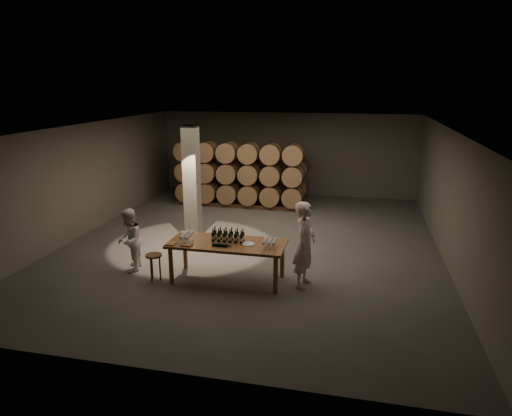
% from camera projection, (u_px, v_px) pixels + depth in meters
% --- Properties ---
extents(room, '(12.00, 12.00, 12.00)m').
position_uv_depth(room, '(192.00, 183.00, 12.87)').
color(room, '#52504D').
rests_on(room, ground).
extents(tasting_table, '(2.60, 1.10, 0.90)m').
position_uv_depth(tasting_table, '(227.00, 247.00, 10.17)').
color(tasting_table, brown).
rests_on(tasting_table, ground).
extents(barrel_stack_back, '(4.70, 0.95, 1.57)m').
position_uv_depth(barrel_stack_back, '(249.00, 176.00, 17.69)').
color(barrel_stack_back, '#56311D').
rests_on(barrel_stack_back, ground).
extents(barrel_stack_front, '(4.70, 0.95, 2.31)m').
position_uv_depth(barrel_stack_front, '(239.00, 173.00, 16.27)').
color(barrel_stack_front, '#56311D').
rests_on(barrel_stack_front, ground).
extents(bottle_cluster, '(0.73, 0.23, 0.31)m').
position_uv_depth(bottle_cluster, '(228.00, 237.00, 10.18)').
color(bottle_cluster, black).
rests_on(bottle_cluster, tasting_table).
extents(lying_bottles, '(0.44, 0.07, 0.07)m').
position_uv_depth(lying_bottles, '(221.00, 245.00, 9.88)').
color(lying_bottles, black).
rests_on(lying_bottles, tasting_table).
extents(glass_cluster_left, '(0.20, 0.53, 0.18)m').
position_uv_depth(glass_cluster_left, '(187.00, 235.00, 10.24)').
color(glass_cluster_left, silver).
rests_on(glass_cluster_left, tasting_table).
extents(glass_cluster_right, '(0.30, 0.41, 0.16)m').
position_uv_depth(glass_cluster_right, '(270.00, 241.00, 9.88)').
color(glass_cluster_right, silver).
rests_on(glass_cluster_right, tasting_table).
extents(plate, '(0.28, 0.28, 0.02)m').
position_uv_depth(plate, '(248.00, 244.00, 10.03)').
color(plate, white).
rests_on(plate, tasting_table).
extents(notebook_near, '(0.23, 0.19, 0.03)m').
position_uv_depth(notebook_near, '(187.00, 245.00, 9.95)').
color(notebook_near, '#975C37').
rests_on(notebook_near, tasting_table).
extents(notebook_corner, '(0.23, 0.28, 0.02)m').
position_uv_depth(notebook_corner, '(171.00, 243.00, 10.05)').
color(notebook_corner, '#975C37').
rests_on(notebook_corner, tasting_table).
extents(pen, '(0.12, 0.04, 0.01)m').
position_uv_depth(pen, '(190.00, 247.00, 9.87)').
color(pen, black).
rests_on(pen, tasting_table).
extents(stool, '(0.37, 0.37, 0.62)m').
position_uv_depth(stool, '(154.00, 259.00, 10.23)').
color(stool, '#56311D').
rests_on(stool, ground).
extents(person_man, '(0.58, 0.77, 1.91)m').
position_uv_depth(person_man, '(305.00, 244.00, 9.86)').
color(person_man, silver).
rests_on(person_man, ground).
extents(person_woman, '(0.76, 0.87, 1.52)m').
position_uv_depth(person_woman, '(129.00, 240.00, 10.69)').
color(person_woman, white).
rests_on(person_woman, ground).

